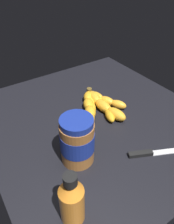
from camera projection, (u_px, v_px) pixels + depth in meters
ground_plane at (95, 123)px, 75.75cm from camera, size 71.44×75.32×4.95cm
banana_bunch at (99, 105)px, 77.31cm from camera, size 20.20×22.01×3.76cm
peanut_butter_jar at (77, 141)px, 55.83cm from camera, size 9.12×9.12×14.10cm
honey_bottle at (72, 200)px, 43.28cm from camera, size 5.24×5.24×14.46cm
butter_knife at (157, 152)px, 61.27cm from camera, size 19.58×10.32×1.20cm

